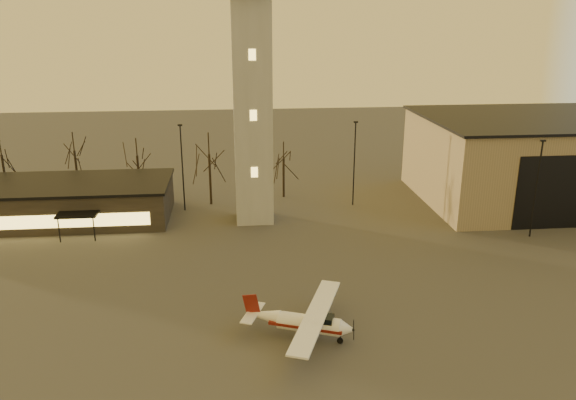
{
  "coord_description": "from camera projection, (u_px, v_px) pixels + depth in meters",
  "views": [
    {
      "loc": [
        -2.15,
        -29.06,
        21.44
      ],
      "look_at": [
        2.05,
        13.0,
        7.7
      ],
      "focal_mm": 35.0,
      "sensor_mm": 36.0,
      "label": 1
    }
  ],
  "objects": [
    {
      "name": "light_poles",
      "position": [
        258.0,
        170.0,
        62.05
      ],
      "size": [
        58.5,
        12.25,
        10.14
      ],
      "color": "black",
      "rests_on": "ground"
    },
    {
      "name": "tree_row",
      "position": [
        138.0,
        152.0,
        68.26
      ],
      "size": [
        37.2,
        9.2,
        8.8
      ],
      "color": "black",
      "rests_on": "ground"
    },
    {
      "name": "control_tower",
      "position": [
        252.0,
        70.0,
        57.68
      ],
      "size": [
        6.8,
        6.8,
        32.6
      ],
      "color": "#9B9993",
      "rests_on": "ground"
    },
    {
      "name": "cessna_front",
      "position": [
        311.0,
        326.0,
        39.02
      ],
      "size": [
        8.54,
        10.38,
        2.93
      ],
      "rotation": [
        0.0,
        0.0,
        -0.37
      ],
      "color": "white",
      "rests_on": "ground"
    },
    {
      "name": "hangar",
      "position": [
        548.0,
        158.0,
        68.3
      ],
      "size": [
        30.6,
        20.6,
        10.3
      ],
      "color": "#917E5F",
      "rests_on": "ground"
    },
    {
      "name": "terminal",
      "position": [
        54.0,
        202.0,
        61.85
      ],
      "size": [
        25.4,
        12.2,
        4.3
      ],
      "color": "black",
      "rests_on": "ground"
    },
    {
      "name": "ground",
      "position": [
        276.0,
        386.0,
        34.33
      ],
      "size": [
        220.0,
        220.0,
        0.0
      ],
      "primitive_type": "plane",
      "color": "#403D3B",
      "rests_on": "ground"
    }
  ]
}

